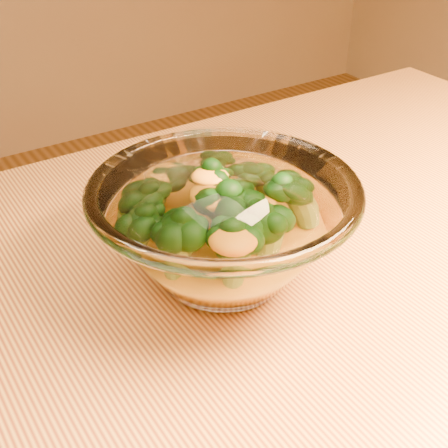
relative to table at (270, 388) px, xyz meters
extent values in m
cube|color=gold|center=(0.00, 0.00, 0.08)|extent=(1.20, 0.80, 0.04)
cylinder|color=brown|center=(0.54, 0.34, -0.30)|extent=(0.06, 0.06, 0.71)
ellipsoid|color=white|center=(-0.01, 0.07, 0.11)|extent=(0.11, 0.11, 0.02)
torus|color=white|center=(-0.01, 0.07, 0.20)|extent=(0.25, 0.25, 0.01)
ellipsoid|color=orange|center=(-0.01, 0.07, 0.13)|extent=(0.13, 0.13, 0.04)
camera|label=1|loc=(-0.27, -0.33, 0.47)|focal=50.00mm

